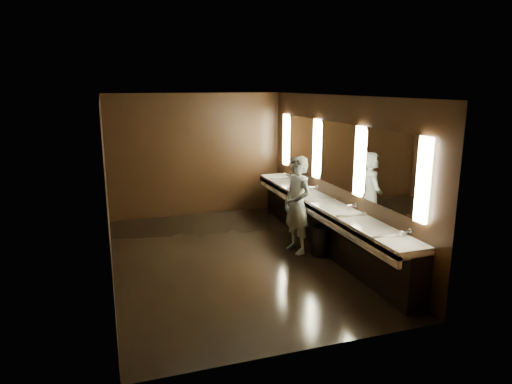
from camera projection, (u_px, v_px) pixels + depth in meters
The scene contains 10 objects.
floor at pixel (232, 259), 8.00m from camera, with size 6.00×6.00×0.00m, color black.
ceiling at pixel (230, 96), 7.36m from camera, with size 4.00×6.00×0.02m, color #2D2D2B.
wall_back at pixel (196, 155), 10.45m from camera, with size 4.00×0.02×2.80m, color black.
wall_front at pixel (305, 235), 4.91m from camera, with size 4.00×0.02×2.80m, color black.
wall_left at pixel (107, 189), 7.07m from camera, with size 0.02×6.00×2.80m, color black.
wall_right at pixel (337, 173), 8.30m from camera, with size 0.02×6.00×2.80m, color black.
sink_counter at pixel (325, 222), 8.44m from camera, with size 0.55×5.40×1.01m.
mirror_band at pixel (337, 154), 8.21m from camera, with size 0.06×5.03×1.15m.
person at pixel (297, 205), 8.15m from camera, with size 0.64×0.42×1.76m, color #84B2C5.
trash_bin at pixel (323, 241), 8.10m from camera, with size 0.35×0.35×0.54m, color black.
Camera 1 is at (-1.98, -7.27, 2.98)m, focal length 32.00 mm.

